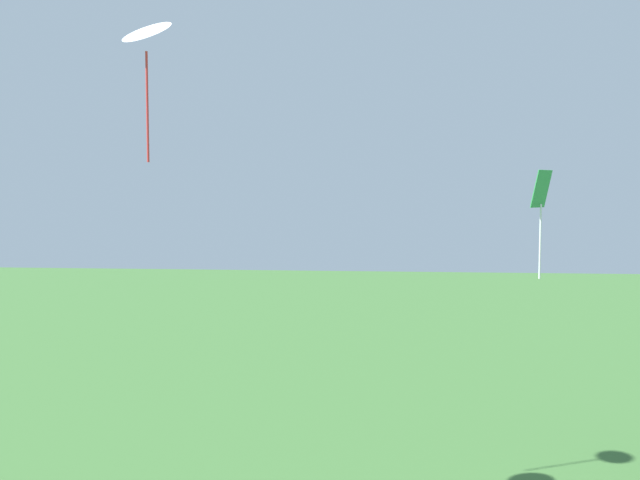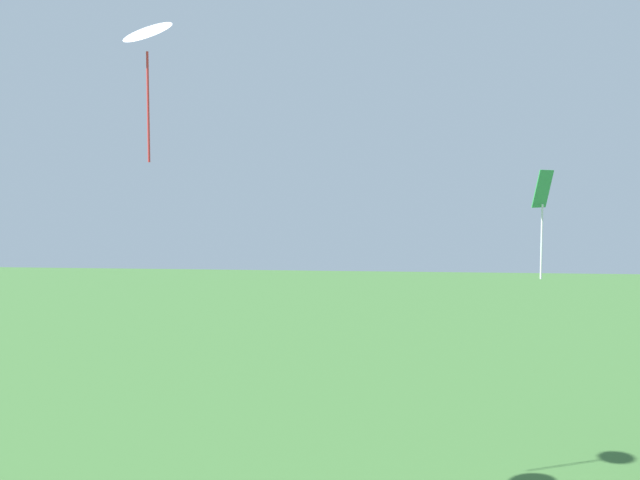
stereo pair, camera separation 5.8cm
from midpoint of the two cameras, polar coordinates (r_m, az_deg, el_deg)
kite_green_diamond at (r=18.63m, az=17.46°, el=2.86°), size 0.62×0.67×2.73m
kite_white_delta at (r=15.50m, az=-13.57°, el=15.68°), size 1.37×1.32×2.99m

